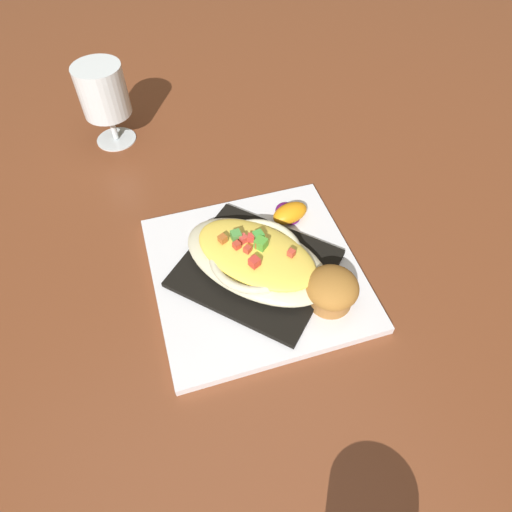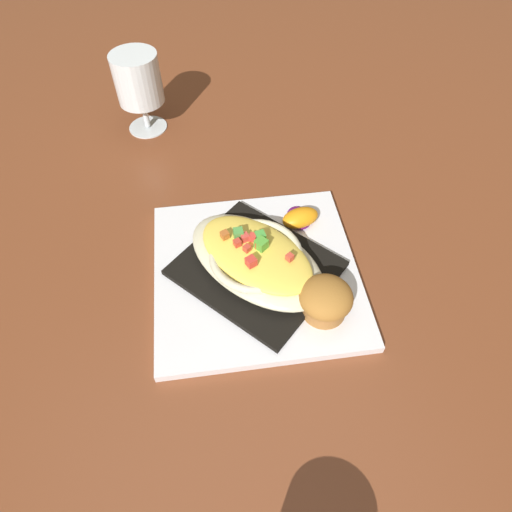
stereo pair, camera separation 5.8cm
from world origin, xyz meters
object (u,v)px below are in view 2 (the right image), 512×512
at_px(gratin_dish, 256,257).
at_px(orange_garnish, 300,218).
at_px(muffin, 326,300).
at_px(stemmed_glass, 138,83).
at_px(square_plate, 256,272).

relative_size(gratin_dish, orange_garnish, 4.00).
bearing_deg(orange_garnish, muffin, -7.03).
bearing_deg(gratin_dish, muffin, 37.99).
height_order(muffin, orange_garnish, muffin).
relative_size(orange_garnish, stemmed_glass, 0.43).
xyz_separation_m(gratin_dish, orange_garnish, (-0.07, 0.08, -0.02)).
xyz_separation_m(gratin_dish, stemmed_glass, (-0.38, -0.11, 0.05)).
bearing_deg(orange_garnish, square_plate, -51.41).
distance_m(muffin, orange_garnish, 0.15).
bearing_deg(gratin_dish, square_plate, 32.94).
bearing_deg(stemmed_glass, gratin_dish, 15.63).
bearing_deg(square_plate, stemmed_glass, -164.36).
bearing_deg(stemmed_glass, square_plate, 15.64).
xyz_separation_m(gratin_dish, muffin, (0.08, 0.07, -0.00)).
relative_size(gratin_dish, muffin, 3.57).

